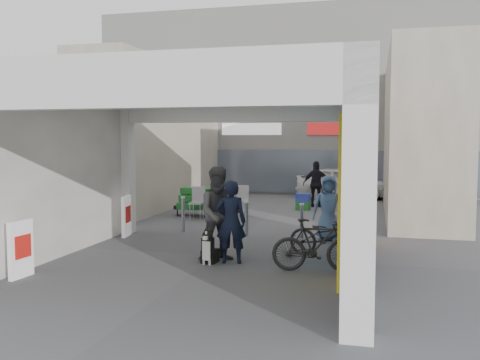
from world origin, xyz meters
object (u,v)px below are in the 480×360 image
(border_collie, at_px, (209,249))
(produce_stand, at_px, (197,205))
(man_back_turned, at_px, (220,214))
(man_crates, at_px, (317,184))
(bicycle_front, at_px, (329,236))
(bicycle_rear, at_px, (316,245))
(white_van, at_px, (343,182))
(man_elderly, at_px, (329,208))
(man_with_dog, at_px, (231,222))
(cafe_set, at_px, (218,206))

(border_collie, bearing_deg, produce_stand, 116.61)
(man_back_turned, bearing_deg, produce_stand, 86.60)
(man_crates, relative_size, bicycle_front, 0.96)
(bicycle_rear, distance_m, white_van, 12.27)
(man_back_turned, height_order, bicycle_rear, man_back_turned)
(man_elderly, distance_m, bicycle_front, 1.94)
(man_with_dog, xyz_separation_m, man_back_turned, (-0.27, 0.19, 0.12))
(produce_stand, bearing_deg, bicycle_front, -29.79)
(man_crates, relative_size, white_van, 0.44)
(white_van, bearing_deg, man_with_dog, 175.54)
(man_back_turned, bearing_deg, bicycle_rear, -39.60)
(cafe_set, bearing_deg, bicycle_rear, -58.66)
(man_elderly, height_order, bicycle_rear, man_elderly)
(bicycle_front, bearing_deg, man_back_turned, 121.71)
(bicycle_rear, xyz_separation_m, white_van, (-0.26, 12.27, 0.15))
(man_back_turned, xyz_separation_m, white_van, (1.69, 11.82, -0.30))
(bicycle_front, xyz_separation_m, white_van, (-0.39, 11.09, 0.19))
(produce_stand, bearing_deg, man_crates, 59.48)
(man_elderly, height_order, man_crates, man_crates)
(man_with_dog, bearing_deg, border_collie, 8.43)
(man_elderly, bearing_deg, white_van, 84.30)
(border_collie, bearing_deg, man_elderly, 61.44)
(cafe_set, xyz_separation_m, man_elderly, (3.58, -2.87, 0.43))
(produce_stand, distance_m, white_van, 7.42)
(cafe_set, relative_size, man_elderly, 1.03)
(produce_stand, relative_size, border_collie, 1.87)
(border_collie, relative_size, man_with_dog, 0.43)
(man_with_dog, xyz_separation_m, man_crates, (0.70, 8.86, 0.00))
(man_elderly, xyz_separation_m, bicycle_front, (0.18, -1.90, -0.33))
(white_van, bearing_deg, border_collie, 173.76)
(man_with_dog, distance_m, bicycle_rear, 1.73)
(produce_stand, xyz_separation_m, border_collie, (2.29, -6.00, -0.06))
(border_collie, relative_size, man_back_turned, 0.38)
(cafe_set, height_order, bicycle_front, cafe_set)
(produce_stand, distance_m, bicycle_front, 6.67)
(man_with_dog, relative_size, man_elderly, 1.04)
(cafe_set, relative_size, man_back_turned, 0.85)
(bicycle_front, height_order, bicycle_rear, bicycle_rear)
(cafe_set, relative_size, white_van, 0.43)
(produce_stand, relative_size, man_crates, 0.81)
(cafe_set, relative_size, bicycle_front, 0.95)
(bicycle_front, bearing_deg, man_elderly, 17.69)
(border_collie, distance_m, white_van, 12.31)
(produce_stand, distance_m, man_with_dog, 6.45)
(man_elderly, bearing_deg, produce_stand, 138.04)
(man_elderly, distance_m, man_crates, 6.11)
(border_collie, height_order, man_with_dog, man_with_dog)
(cafe_set, height_order, border_collie, cafe_set)
(man_elderly, bearing_deg, bicycle_front, -91.68)
(man_back_turned, xyz_separation_m, bicycle_front, (2.08, 0.73, -0.49))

